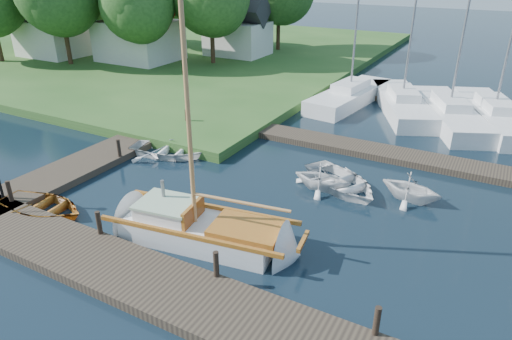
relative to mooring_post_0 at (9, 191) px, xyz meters
The scene contains 25 objects.
ground 9.04m from the mooring_post_0, 33.69° to the left, with size 160.00×160.00×0.00m, color black.
near_dock 7.59m from the mooring_post_0, ahead, with size 18.00×2.20×0.30m, color #2D251E.
left_dock 7.04m from the mooring_post_0, 94.09° to the left, with size 2.20×18.00×0.30m, color #2D251E.
far_dock 14.93m from the mooring_post_0, 50.44° to the left, with size 14.00×1.60×0.30m, color #2D251E.
shore 33.90m from the mooring_post_0, 127.21° to the left, with size 50.00×40.00×0.50m, color #28511E.
mooring_post_0 is the anchor object (origin of this frame).
mooring_post_1 4.50m from the mooring_post_0, ahead, with size 0.16×0.16×0.80m, color black.
mooring_post_2 9.00m from the mooring_post_0, ahead, with size 0.16×0.16×0.80m, color black.
mooring_post_3 13.50m from the mooring_post_0, ahead, with size 0.16×0.16×0.80m, color black.
mooring_post_4 5.02m from the mooring_post_0, 84.29° to the left, with size 0.16×0.16×0.80m, color black.
mooring_post_5 10.01m from the mooring_post_0, 87.14° to the left, with size 0.16×0.16×0.80m, color black.
sailboat 7.68m from the mooring_post_0, 12.52° to the left, with size 7.36×2.99×9.83m.
dinghy 1.31m from the mooring_post_0, 13.69° to the left, with size 2.47×3.45×0.72m, color #85340E.
tender_a 6.98m from the mooring_post_0, 73.99° to the left, with size 2.64×3.70×0.77m, color white.
tender_b 11.72m from the mooring_post_0, 36.29° to the left, with size 1.98×2.30×1.21m, color white.
tender_c 12.48m from the mooring_post_0, 36.23° to the left, with size 2.70×3.78×0.78m, color white.
tender_d 14.88m from the mooring_post_0, 31.31° to the left, with size 1.99×2.31×1.22m, color white.
marina_boat_0 20.04m from the mooring_post_0, 70.79° to the left, with size 3.27×8.41×11.68m.
marina_boat_1 21.24m from the mooring_post_0, 62.40° to the left, with size 5.53×8.64×10.02m.
marina_boat_2 22.14m from the mooring_post_0, 55.39° to the left, with size 5.53×8.87×11.78m.
marina_boat_3 24.09m from the mooring_post_0, 52.06° to the left, with size 5.34×9.17×11.16m.
house_a 24.54m from the mooring_post_0, 120.76° to the left, with size 6.30×5.00×6.29m.
house_b 28.03m from the mooring_post_0, 137.17° to the left, with size 5.77×4.50×5.79m.
house_c 27.84m from the mooring_post_0, 103.54° to the left, with size 5.25×4.00×5.28m.
tree_2 22.22m from the mooring_post_0, 118.86° to the left, with size 5.83×5.75×7.82m.
Camera 1 is at (7.47, -13.52, 8.42)m, focal length 32.00 mm.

